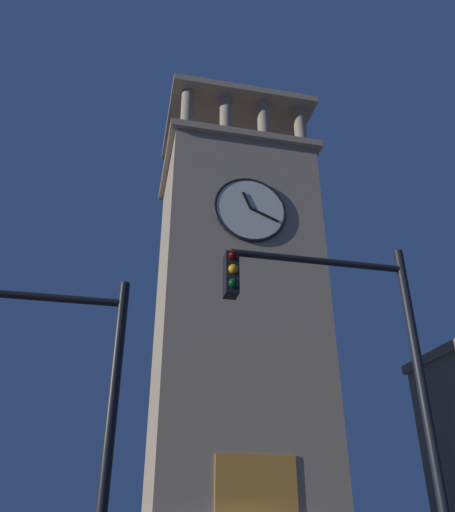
# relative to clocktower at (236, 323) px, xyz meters

# --- Properties ---
(clocktower) EXTENTS (8.29, 7.06, 26.06)m
(clocktower) POSITION_rel_clocktower_xyz_m (0.00, 0.00, 0.00)
(clocktower) COLOR gray
(clocktower) RESTS_ON ground_plane
(traffic_signal_near) EXTENTS (4.52, 0.41, 5.07)m
(traffic_signal_near) POSITION_rel_clocktower_xyz_m (7.09, 15.85, -7.01)
(traffic_signal_near) COLOR black
(traffic_signal_near) RESTS_ON ground_plane
(traffic_signal_mid) EXTENTS (3.33, 0.41, 6.05)m
(traffic_signal_mid) POSITION_rel_clocktower_xyz_m (1.70, 16.14, -6.51)
(traffic_signal_mid) COLOR black
(traffic_signal_mid) RESTS_ON ground_plane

